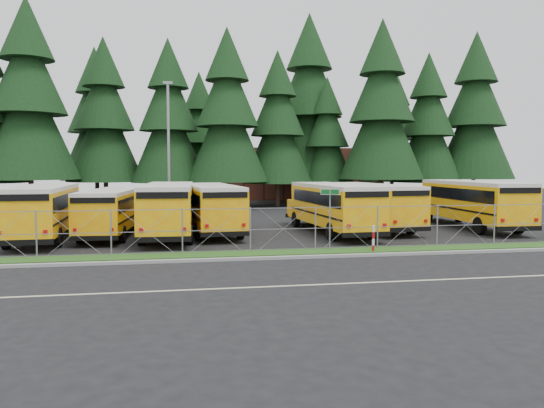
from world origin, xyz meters
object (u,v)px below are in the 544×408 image
at_px(bus_5, 332,209).
at_px(bus_east, 470,205).
at_px(striped_bollard, 373,239).
at_px(bus_2, 169,210).
at_px(bus_3, 211,209).
at_px(light_standard, 169,144).
at_px(street_sign, 330,206).
at_px(bus_0, 44,213).
at_px(bus_6, 369,206).
at_px(bus_1, 112,213).

height_order(bus_5, bus_east, bus_east).
bearing_deg(striped_bollard, bus_2, 142.52).
distance_m(bus_3, light_standard, 11.30).
bearing_deg(street_sign, bus_3, 122.46).
xyz_separation_m(bus_0, bus_5, (15.53, -0.09, 0.00)).
bearing_deg(bus_2, bus_6, 9.79).
relative_size(bus_5, bus_east, 0.97).
relative_size(bus_0, light_standard, 1.06).
height_order(bus_2, bus_5, bus_2).
distance_m(bus_6, striped_bollard, 9.01).
xyz_separation_m(bus_0, bus_east, (24.77, 0.89, 0.05)).
relative_size(striped_bollard, light_standard, 0.12).
bearing_deg(bus_5, striped_bollard, -94.20).
xyz_separation_m(bus_2, bus_6, (12.01, 1.55, -0.06)).
relative_size(street_sign, striped_bollard, 2.34).
xyz_separation_m(bus_0, street_sign, (13.57, -6.33, 0.62)).
xyz_separation_m(bus_1, striped_bollard, (12.09, -7.79, -0.68)).
bearing_deg(street_sign, bus_5, 72.60).
xyz_separation_m(bus_5, street_sign, (-1.95, -6.23, 0.62)).
xyz_separation_m(bus_6, light_standard, (-12.12, 9.99, 4.12)).
bearing_deg(striped_bollard, bus_1, 147.21).
bearing_deg(street_sign, bus_east, 32.82).
xyz_separation_m(bus_1, bus_3, (5.42, 0.44, 0.11)).
relative_size(bus_6, street_sign, 3.75).
bearing_deg(bus_1, bus_east, 4.54).
bearing_deg(bus_0, bus_6, 2.03).
relative_size(bus_3, striped_bollard, 8.84).
bearing_deg(street_sign, bus_6, 58.48).
distance_m(bus_0, bus_1, 3.42).
height_order(bus_6, light_standard, light_standard).
bearing_deg(light_standard, bus_5, -51.43).
bearing_deg(bus_6, bus_east, -11.32).
relative_size(bus_5, striped_bollard, 8.99).
xyz_separation_m(bus_3, street_sign, (4.84, -7.61, 0.64)).
relative_size(bus_1, light_standard, 0.96).
xyz_separation_m(bus_5, bus_east, (9.25, 0.99, 0.05)).
height_order(bus_6, striped_bollard, bus_6).
bearing_deg(street_sign, light_standard, 112.26).
bearing_deg(bus_3, bus_east, -5.96).
xyz_separation_m(striped_bollard, light_standard, (-9.14, 18.46, 4.90)).
height_order(bus_5, striped_bollard, bus_5).
height_order(bus_1, light_standard, light_standard).
distance_m(bus_3, striped_bollard, 10.63).
distance_m(bus_1, bus_6, 15.09).
bearing_deg(bus_1, bus_6, 6.98).
height_order(bus_1, bus_2, bus_2).
xyz_separation_m(bus_2, striped_bollard, (9.02, -6.92, -0.84)).
bearing_deg(bus_6, street_sign, -127.22).
height_order(bus_east, striped_bollard, bus_east).
bearing_deg(striped_bollard, bus_6, 70.60).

